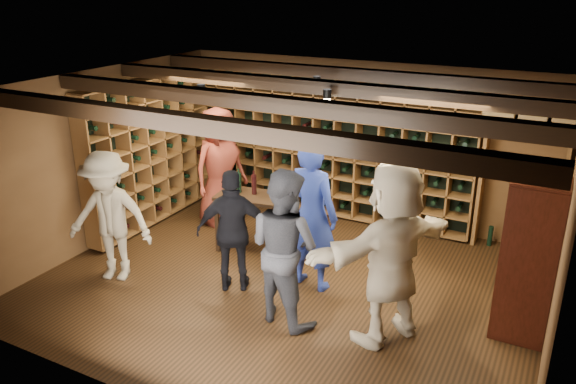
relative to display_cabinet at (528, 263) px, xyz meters
The scene contains 13 objects.
ground 2.85m from the display_cabinet, behind, with size 6.00×6.00×0.00m, color black.
room_shell 3.14m from the display_cabinet, behind, with size 6.00×6.00×6.00m.
wine_rack_back 3.89m from the display_cabinet, 146.67° to the left, with size 4.65×0.30×2.20m.
wine_rack_left 5.59m from the display_cabinet, behind, with size 0.30×2.65×2.20m.
crate_shelf 2.26m from the display_cabinet, 98.20° to the left, with size 1.20×0.32×2.07m.
display_cabinet is the anchor object (origin of this frame).
man_blue_shirt 2.46m from the display_cabinet, behind, with size 0.70×0.46×1.92m, color navy.
man_grey_suit 2.57m from the display_cabinet, 159.36° to the right, with size 0.87×0.68×1.79m, color black.
guest_red_floral 4.66m from the display_cabinet, 167.35° to the left, with size 0.91×0.59×1.86m, color maroon.
guest_woman_black 3.31m from the display_cabinet, 169.53° to the right, with size 0.91×0.38×1.55m, color black.
guest_khaki 4.91m from the display_cabinet, 167.24° to the right, with size 1.10×0.63×1.70m, color #84765B.
guest_beige 1.45m from the display_cabinet, 150.37° to the right, with size 1.85×0.59×2.00m, color tan.
tasting_table 3.59m from the display_cabinet, behind, with size 1.17×0.71×1.11m.
Camera 1 is at (2.89, -5.58, 3.64)m, focal length 35.00 mm.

